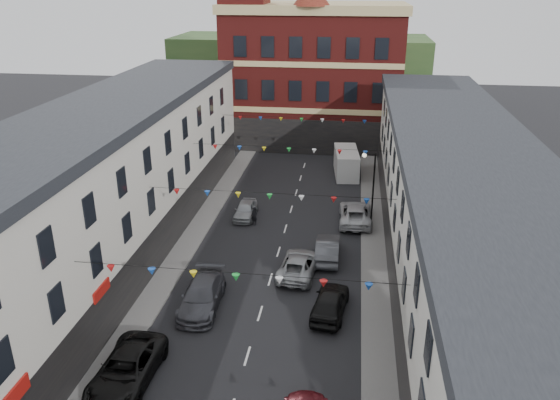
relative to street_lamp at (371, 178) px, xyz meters
The scene contains 18 objects.
ground 15.94m from the street_lamp, 115.07° to the right, with size 160.00×160.00×0.00m, color black.
pavement_left 18.43m from the street_lamp, 138.26° to the right, with size 1.80×64.00×0.15m, color #605E5B.
pavement_right 12.60m from the street_lamp, 88.33° to the right, with size 1.80×64.00×0.15m, color #605E5B.
terrace_left 22.52m from the street_lamp, 144.66° to the right, with size 8.40×56.00×10.70m.
terrace_right 14.04m from the street_lamp, 68.09° to the right, with size 8.40×56.00×9.70m.
civic_building 25.18m from the street_lamp, 105.30° to the left, with size 20.60×13.30×18.50m.
clock_tower 27.57m from the street_lamp, 123.79° to the left, with size 5.60×5.60×30.00m.
distant_hill 49.16m from the street_lamp, 102.40° to the left, with size 40.00×14.00×10.00m, color #2C4E24.
street_lamp is the anchor object (origin of this frame).
car_left_c 24.22m from the street_lamp, 120.12° to the right, with size 2.60×5.64×1.57m, color black.
car_left_d 17.39m from the street_lamp, 126.39° to the right, with size 2.24×5.52×1.60m, color #45464E.
car_left_e 10.65m from the street_lamp, behind, with size 1.60×3.99×1.36m, color #A0A4A9.
car_right_d 13.98m from the street_lamp, 100.21° to the right, with size 1.87×4.66×1.59m, color black.
car_right_e 7.80m from the street_lamp, 114.41° to the right, with size 1.63×4.68×1.54m, color #484A50.
car_right_f 3.31m from the street_lamp, behind, with size 2.55×5.53×1.54m, color #B8BABD.
moving_car 10.62m from the street_lamp, 117.96° to the right, with size 2.35×5.10×1.42m, color #9DA0A3.
white_van 12.20m from the street_lamp, 100.09° to the left, with size 2.21×5.74×2.54m, color silver.
pedestrian 9.80m from the street_lamp, behind, with size 0.56×0.37×1.53m, color black.
Camera 1 is at (4.94, -27.23, 18.66)m, focal length 35.00 mm.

